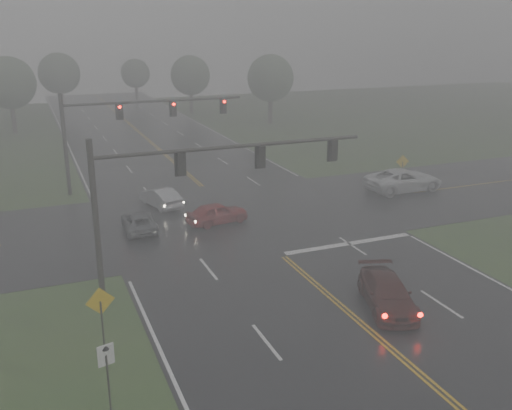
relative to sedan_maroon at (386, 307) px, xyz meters
name	(u,v)px	position (x,y,z in m)	size (l,w,h in m)	color
ground	(450,401)	(-1.92, -6.74, 0.00)	(180.00, 180.00, 0.00)	#2F4D21
main_road	(246,225)	(-1.92, 13.26, 0.00)	(18.00, 160.00, 0.02)	black
cross_street	(236,216)	(-1.92, 15.26, 0.00)	(120.00, 14.00, 0.02)	black
stop_bar	(349,244)	(2.58, 7.66, 0.00)	(8.50, 0.50, 0.01)	silver
sedan_maroon	(386,307)	(0.00, 0.00, 0.00)	(1.99, 4.89, 1.42)	#370C0A
sedan_red	(217,223)	(-3.61, 14.20, 0.00)	(1.66, 4.13, 1.41)	maroon
sedan_silver	(161,207)	(-6.27, 19.22, 0.00)	(1.47, 4.22, 1.39)	#B1B3B9
car_grey	(140,231)	(-8.70, 14.71, 0.00)	(1.94, 4.20, 1.17)	#505257
pickup_white	(403,191)	(12.61, 16.12, 0.00)	(2.90, 6.29, 1.75)	silver
signal_gantry_near	(185,178)	(-7.68, 6.64, 5.41)	(14.34, 0.34, 7.69)	black
signal_gantry_far	(123,121)	(-7.67, 24.95, 5.50)	(14.33, 0.40, 7.81)	black
sign_diamond_west	(101,309)	(-12.76, 1.15, 1.89)	(1.16, 0.22, 2.81)	black
sign_arrow_white	(107,366)	(-13.10, -2.84, 1.81)	(0.57, 0.18, 2.59)	black
sign_diamond_east	(402,165)	(13.24, 17.29, 1.76)	(1.07, 0.29, 2.61)	black
tree_nw_a	(9,83)	(-16.03, 55.08, 6.00)	(6.21, 6.21, 9.12)	#2E241E
tree_ne_a	(190,75)	(8.38, 62.51, 5.56)	(5.75, 5.75, 8.45)	#2E241E
tree_n_mid	(59,74)	(-9.36, 70.05, 5.79)	(6.00, 6.00, 8.81)	#2E241E
tree_e_near	(270,78)	(15.79, 50.15, 5.92)	(6.13, 6.13, 9.01)	#2E241E
tree_n_far	(135,73)	(3.52, 79.73, 4.72)	(4.89, 4.89, 7.18)	#2E241E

